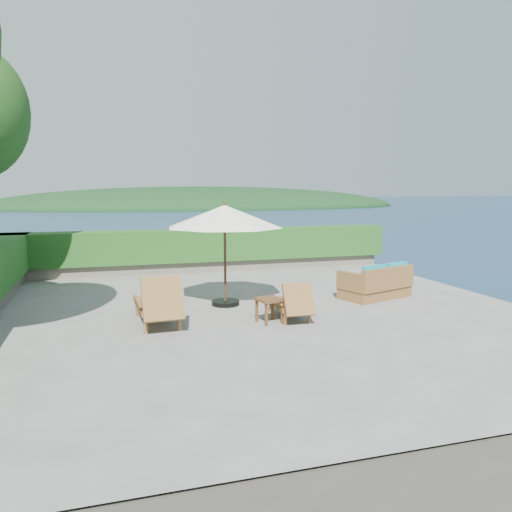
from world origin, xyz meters
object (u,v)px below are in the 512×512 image
object	(u,v)px
side_table	(269,303)
wicker_loveseat	(377,284)
lounge_left	(158,303)
lounge_right	(291,303)
patio_umbrella	(225,217)

from	to	relation	value
side_table	wicker_loveseat	world-z (taller)	wicker_loveseat
side_table	wicker_loveseat	xyz separation A→B (m)	(3.21, 1.41, -0.08)
lounge_left	lounge_right	world-z (taller)	lounge_left
lounge_left	wicker_loveseat	world-z (taller)	lounge_left
lounge_right	wicker_loveseat	bearing A→B (deg)	27.63
lounge_right	side_table	world-z (taller)	lounge_right
lounge_left	side_table	world-z (taller)	lounge_left
patio_umbrella	lounge_left	world-z (taller)	patio_umbrella
lounge_right	side_table	distance (m)	0.53
side_table	lounge_left	bearing A→B (deg)	168.02
lounge_right	side_table	xyz separation A→B (m)	(-0.51, -0.13, 0.07)
patio_umbrella	side_table	world-z (taller)	patio_umbrella
wicker_loveseat	side_table	bearing A→B (deg)	-175.15
lounge_right	wicker_loveseat	xyz separation A→B (m)	(2.70, 1.28, -0.01)
patio_umbrella	lounge_right	xyz separation A→B (m)	(0.99, -1.61, -1.66)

